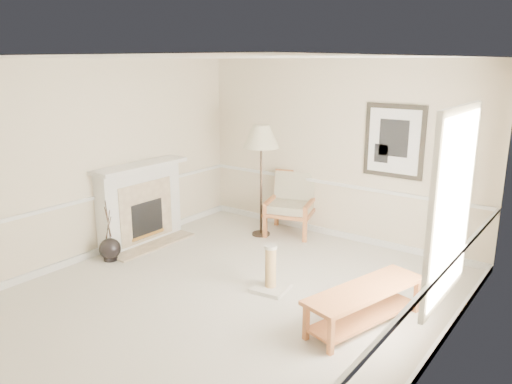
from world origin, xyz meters
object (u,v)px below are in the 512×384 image
(bench, at_px, (365,300))
(floor_vase, at_px, (110,249))
(floor_lamp, at_px, (261,140))
(armchair, at_px, (292,200))
(scratching_post, at_px, (271,276))

(bench, bearing_deg, floor_vase, -172.71)
(floor_lamp, bearing_deg, floor_vase, -117.16)
(floor_lamp, relative_size, bench, 1.14)
(floor_lamp, bearing_deg, armchair, 56.63)
(floor_vase, relative_size, floor_lamp, 0.50)
(floor_vase, xyz_separation_m, scratching_post, (2.47, 0.59, 0.02))
(armchair, distance_m, floor_lamp, 1.22)
(armchair, bearing_deg, bench, -60.83)
(armchair, bearing_deg, floor_vase, -135.98)
(scratching_post, bearing_deg, bench, -4.26)
(floor_lamp, distance_m, scratching_post, 2.55)
(armchair, distance_m, scratching_post, 2.37)
(floor_vase, bearing_deg, bench, 7.29)
(floor_vase, distance_m, scratching_post, 2.54)
(armchair, relative_size, floor_lamp, 0.55)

